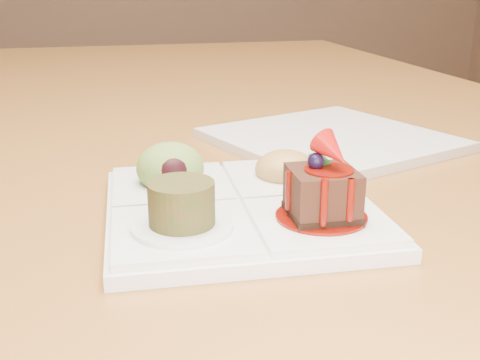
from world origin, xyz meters
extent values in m
cube|color=#965726|center=(0.00, 0.00, 0.73)|extent=(1.00, 1.80, 0.04)
cylinder|color=#965726|center=(-0.44, 0.84, 0.35)|extent=(0.06, 0.06, 0.71)
cylinder|color=#965726|center=(0.44, 0.84, 0.35)|extent=(0.06, 0.06, 0.71)
cylinder|color=black|center=(-0.40, 0.51, 0.23)|extent=(0.04, 0.04, 0.45)
cylinder|color=black|center=(-0.45, 0.14, 0.23)|extent=(0.04, 0.04, 0.45)
cube|color=silver|center=(-0.12, -0.51, 0.76)|extent=(0.24, 0.24, 0.01)
cube|color=silver|center=(-0.07, -0.57, 0.77)|extent=(0.11, 0.11, 0.01)
cube|color=silver|center=(-0.18, -0.56, 0.77)|extent=(0.11, 0.11, 0.01)
cube|color=silver|center=(-0.18, -0.45, 0.77)|extent=(0.11, 0.11, 0.01)
cube|color=silver|center=(-0.07, -0.46, 0.77)|extent=(0.11, 0.11, 0.01)
cylinder|color=#5C0903|center=(-0.07, -0.57, 0.77)|extent=(0.07, 0.07, 0.00)
cube|color=black|center=(-0.07, -0.57, 0.77)|extent=(0.06, 0.06, 0.01)
cube|color=#32160D|center=(-0.07, -0.57, 0.79)|extent=(0.05, 0.05, 0.03)
cylinder|color=#5C0903|center=(-0.07, -0.57, 0.81)|extent=(0.04, 0.04, 0.00)
sphere|color=black|center=(-0.08, -0.56, 0.82)|extent=(0.01, 0.01, 0.01)
cone|color=#9E0E0A|center=(-0.07, -0.57, 0.82)|extent=(0.04, 0.04, 0.03)
cube|color=#114411|center=(-0.07, -0.56, 0.81)|extent=(0.01, 0.02, 0.01)
cube|color=#114411|center=(-0.07, -0.56, 0.81)|extent=(0.01, 0.02, 0.01)
cylinder|color=#5C0903|center=(-0.08, -0.59, 0.79)|extent=(0.01, 0.01, 0.04)
cylinder|color=#5C0903|center=(-0.06, -0.59, 0.79)|extent=(0.01, 0.01, 0.03)
cylinder|color=#5C0903|center=(-0.10, -0.56, 0.79)|extent=(0.01, 0.01, 0.03)
cylinder|color=silver|center=(-0.18, -0.56, 0.77)|extent=(0.08, 0.08, 0.00)
cylinder|color=#473014|center=(-0.18, -0.56, 0.79)|extent=(0.05, 0.05, 0.03)
cylinder|color=#42270E|center=(-0.18, -0.56, 0.80)|extent=(0.04, 0.04, 0.00)
ellipsoid|color=olive|center=(-0.18, -0.45, 0.78)|extent=(0.06, 0.06, 0.05)
ellipsoid|color=black|center=(-0.18, -0.47, 0.78)|extent=(0.03, 0.02, 0.03)
ellipsoid|color=#A57C3B|center=(-0.07, -0.46, 0.77)|extent=(0.06, 0.06, 0.04)
cube|color=orange|center=(-0.05, -0.45, 0.78)|extent=(0.02, 0.02, 0.01)
cube|color=#3F6B17|center=(-0.06, -0.44, 0.78)|extent=(0.02, 0.02, 0.01)
cube|color=orange|center=(-0.07, -0.45, 0.78)|extent=(0.02, 0.02, 0.01)
cube|color=#3F6B17|center=(-0.08, -0.46, 0.78)|extent=(0.02, 0.02, 0.01)
cube|color=orange|center=(-0.07, -0.47, 0.78)|extent=(0.02, 0.02, 0.01)
cube|color=#3F6B17|center=(-0.06, -0.46, 0.78)|extent=(0.01, 0.01, 0.01)
cube|color=silver|center=(0.04, -0.30, 0.76)|extent=(0.33, 0.33, 0.01)
camera|label=1|loc=(-0.24, -0.99, 0.95)|focal=45.00mm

